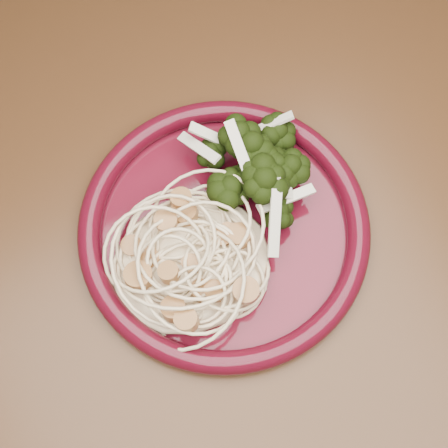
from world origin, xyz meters
TOP-DOWN VIEW (x-y plane):
  - dining_table at (0.00, 0.00)m, footprint 1.20×0.80m
  - dinner_plate at (0.06, 0.01)m, footprint 0.37×0.37m
  - spaghetti_pile at (0.01, -0.01)m, footprint 0.19×0.18m
  - scallop_cluster at (0.01, -0.01)m, footprint 0.17×0.17m
  - broccoli_pile at (0.11, 0.03)m, footprint 0.14×0.17m
  - onion_garnish at (0.11, 0.03)m, footprint 0.09×0.11m

SIDE VIEW (x-z plane):
  - dining_table at x=0.00m, z-range 0.28..1.03m
  - dinner_plate at x=0.06m, z-range 0.75..0.77m
  - spaghetti_pile at x=0.01m, z-range 0.76..0.79m
  - broccoli_pile at x=0.11m, z-range 0.76..0.81m
  - scallop_cluster at x=0.01m, z-range 0.79..0.83m
  - onion_garnish at x=0.11m, z-range 0.79..0.84m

